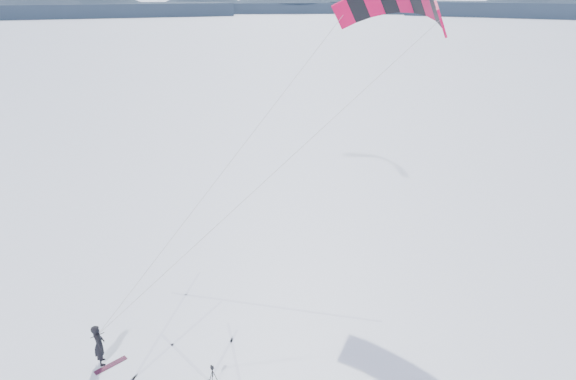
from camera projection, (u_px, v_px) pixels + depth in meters
horizon_hills at (194, 289)px, 16.53m from camera, size 704.84×706.81×10.50m
snowkiter at (102, 363)px, 19.74m from camera, size 0.45×0.68×1.84m
snowboard at (111, 365)px, 19.58m from camera, size 1.34×0.66×0.04m
tripod at (213, 376)px, 18.01m from camera, size 0.51×0.58×1.23m
power_kite at (395, 8)px, 24.09m from camera, size 17.62×6.96×12.97m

